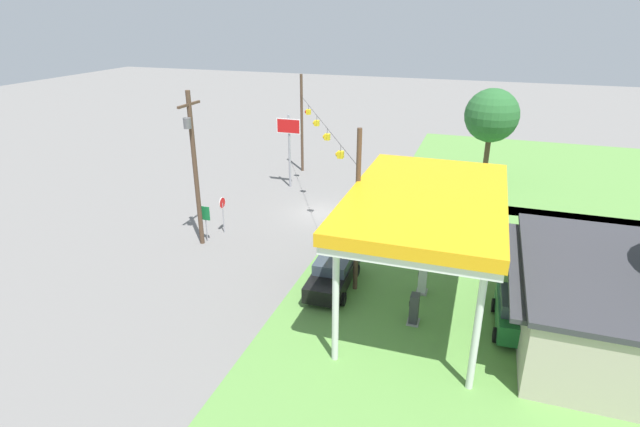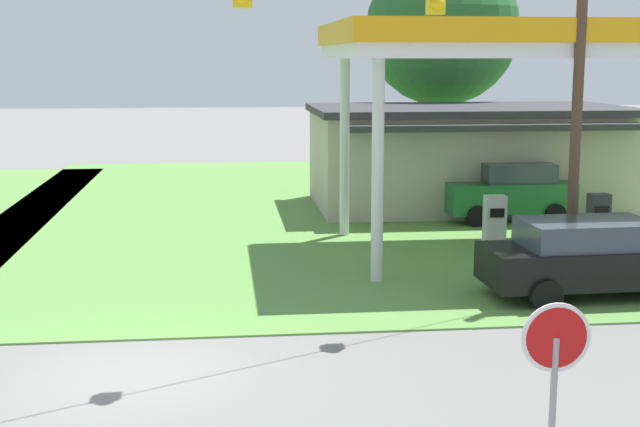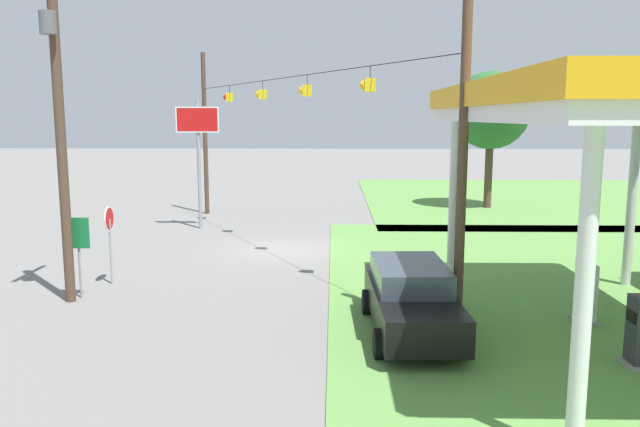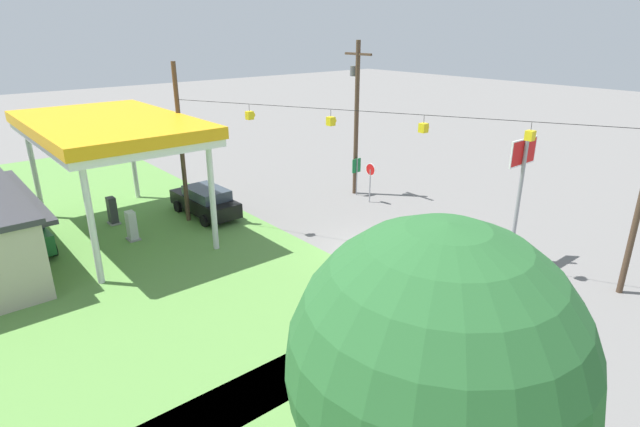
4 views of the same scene
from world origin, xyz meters
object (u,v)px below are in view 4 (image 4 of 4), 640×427
(gas_station_canopy, at_px, (108,129))
(car_at_pumps_rear, at_px, (22,234))
(car_at_pumps_front, at_px, (205,201))
(tree_west_verge, at_px, (435,365))
(utility_pole_main, at_px, (356,111))
(stop_sign_roadside, at_px, (370,174))
(route_sign, at_px, (357,169))
(fuel_pump_far, at_px, (112,212))
(stop_sign_overhead, at_px, (521,171))
(fuel_pump_near, at_px, (132,227))

(gas_station_canopy, xyz_separation_m, car_at_pumps_rear, (0.44, 4.57, -4.56))
(car_at_pumps_front, relative_size, tree_west_verge, 0.65)
(gas_station_canopy, distance_m, tree_west_verge, 22.12)
(utility_pole_main, bearing_deg, car_at_pumps_front, 75.60)
(tree_west_verge, bearing_deg, utility_pole_main, -41.13)
(stop_sign_roadside, bearing_deg, route_sign, 167.04)
(fuel_pump_far, xyz_separation_m, tree_west_verge, (-23.42, 2.49, 4.86))
(car_at_pumps_front, xyz_separation_m, stop_sign_roadside, (-4.37, -8.94, 0.91))
(gas_station_canopy, relative_size, utility_pole_main, 1.22)
(stop_sign_roadside, relative_size, utility_pole_main, 0.26)
(fuel_pump_far, bearing_deg, car_at_pumps_front, -114.18)
(car_at_pumps_rear, height_order, stop_sign_overhead, stop_sign_overhead)
(gas_station_canopy, xyz_separation_m, stop_sign_overhead, (-14.94, -12.79, -1.27))
(car_at_pumps_front, distance_m, tree_west_verge, 22.99)
(utility_pole_main, bearing_deg, gas_station_canopy, 77.77)
(car_at_pumps_front, xyz_separation_m, tree_west_verge, (-21.36, 7.06, 4.70))
(tree_west_verge, bearing_deg, fuel_pump_near, -6.92)
(gas_station_canopy, relative_size, car_at_pumps_rear, 2.83)
(fuel_pump_near, distance_m, fuel_pump_far, 2.88)
(route_sign, bearing_deg, tree_west_verge, 138.63)
(fuel_pump_far, distance_m, route_sign, 14.72)
(gas_station_canopy, distance_m, fuel_pump_near, 5.01)
(gas_station_canopy, bearing_deg, utility_pole_main, -102.23)
(fuel_pump_near, bearing_deg, route_sign, -98.03)
(fuel_pump_near, distance_m, utility_pole_main, 14.86)
(car_at_pumps_front, distance_m, route_sign, 9.74)
(stop_sign_overhead, bearing_deg, utility_pole_main, -6.01)
(gas_station_canopy, height_order, fuel_pump_far, gas_station_canopy)
(gas_station_canopy, distance_m, route_sign, 14.79)
(fuel_pump_near, relative_size, stop_sign_roadside, 0.62)
(fuel_pump_far, relative_size, stop_sign_overhead, 0.26)
(fuel_pump_far, height_order, stop_sign_overhead, stop_sign_overhead)
(route_sign, bearing_deg, fuel_pump_near, 81.97)
(stop_sign_roadside, height_order, route_sign, stop_sign_roadside)
(fuel_pump_near, bearing_deg, car_at_pumps_front, -79.73)
(fuel_pump_far, bearing_deg, gas_station_canopy, 179.94)
(gas_station_canopy, distance_m, car_at_pumps_front, 6.54)
(fuel_pump_far, relative_size, route_sign, 0.65)
(gas_station_canopy, bearing_deg, stop_sign_roadside, -110.26)
(utility_pole_main, height_order, tree_west_verge, utility_pole_main)
(fuel_pump_far, height_order, tree_west_verge, tree_west_verge)
(gas_station_canopy, distance_m, stop_sign_overhead, 19.71)
(gas_station_canopy, relative_size, fuel_pump_far, 7.45)
(gas_station_canopy, bearing_deg, stop_sign_overhead, -139.43)
(route_sign, bearing_deg, car_at_pumps_front, 73.33)
(car_at_pumps_rear, distance_m, stop_sign_roadside, 18.89)
(car_at_pumps_front, height_order, route_sign, route_sign)
(stop_sign_roadside, bearing_deg, gas_station_canopy, -110.26)
(gas_station_canopy, distance_m, utility_pole_main, 14.37)
(gas_station_canopy, relative_size, route_sign, 4.84)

